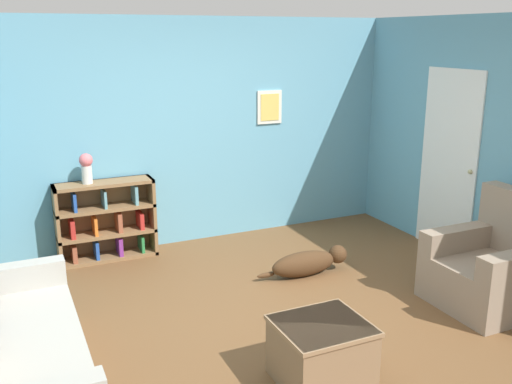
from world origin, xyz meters
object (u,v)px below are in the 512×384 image
(couch, at_px, (13,358))
(bookshelf, at_px, (106,221))
(coffee_table, at_px, (321,351))
(dog, at_px, (308,263))
(vase, at_px, (86,167))
(recliner_chair, at_px, (495,267))

(couch, relative_size, bookshelf, 1.89)
(bookshelf, relative_size, coffee_table, 1.66)
(coffee_table, relative_size, dog, 0.63)
(bookshelf, height_order, vase, vase)
(bookshelf, xyz_separation_m, recliner_chair, (3.01, -2.61, -0.07))
(bookshelf, height_order, recliner_chair, recliner_chair)
(bookshelf, relative_size, dog, 1.04)
(recliner_chair, bearing_deg, couch, 175.80)
(couch, relative_size, vase, 6.17)
(coffee_table, height_order, dog, coffee_table)
(couch, distance_m, vase, 2.57)
(bookshelf, distance_m, coffee_table, 3.16)
(bookshelf, relative_size, vase, 3.26)
(couch, distance_m, dog, 3.00)
(bookshelf, distance_m, vase, 0.65)
(dog, xyz_separation_m, vase, (-1.95, 1.32, 0.92))
(dog, bearing_deg, recliner_chair, -46.12)
(vase, bearing_deg, couch, -111.19)
(bookshelf, height_order, dog, bookshelf)
(recliner_chair, relative_size, coffee_table, 1.62)
(couch, xyz_separation_m, vase, (0.89, 2.29, 0.76))
(recliner_chair, bearing_deg, vase, 140.74)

